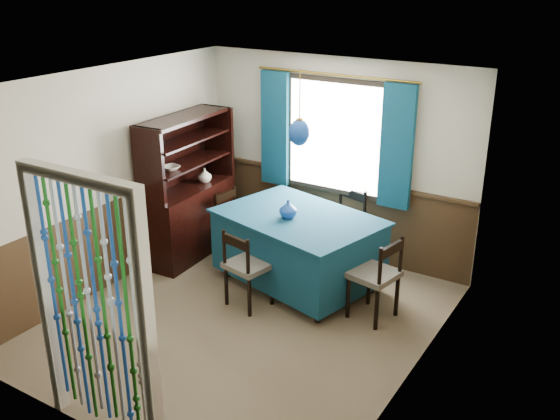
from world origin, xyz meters
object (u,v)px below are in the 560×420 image
Objects in this scene: dining_table at (298,246)px; pendant_lamp at (299,132)px; chair_far at (343,225)px; vase_table at (288,210)px; chair_left at (235,223)px; bowl_shelf at (171,168)px; chair_right at (376,276)px; vase_sideboard at (205,174)px; chair_near at (247,266)px; sideboard at (189,208)px.

pendant_lamp reaches higher than dining_table.
chair_far is 5.00× the size of vase_table.
dining_table is 2.12× the size of chair_far.
chair_left is 3.89× the size of bowl_shelf.
chair_right is (0.89, -1.01, -0.01)m from chair_far.
pendant_lamp is at bearing 89.26° from chair_right.
chair_right is 2.70m from vase_sideboard.
dining_table is 2.18× the size of chair_right.
chair_right is at bearing 82.63° from chair_left.
chair_near is 1.58m from bowl_shelf.
pendant_lamp is 1.76m from vase_sideboard.
chair_far is 4.24× the size of bowl_shelf.
chair_right is (1.28, 0.50, 0.02)m from chair_near.
chair_left is (-0.83, 0.94, -0.01)m from chair_near.
vase_sideboard is (-0.49, 0.05, 0.54)m from chair_left.
chair_near is 1.02× the size of chair_left.
chair_near is 3.98× the size of bowl_shelf.
pendant_lamp reaches higher than chair_far.
bowl_shelf is at bearing 49.43° from chair_far.
pendant_lamp is at bearing 57.02° from vase_table.
sideboard is 8.99× the size of vase_sideboard.
vase_table is at bearing 87.79° from chair_near.
vase_table is at bearing 90.34° from chair_far.
bowl_shelf is (-1.32, 0.37, 0.79)m from chair_near.
pendant_lamp is (-0.00, -0.00, 1.33)m from dining_table.
chair_near is at bearing -106.93° from pendant_lamp.
chair_left is 0.73m from vase_sideboard.
vase_sideboard is at bearing -176.14° from dining_table.
sideboard reaches higher than chair_right.
sideboard reaches higher than vase_table.
sideboard is at bearing -166.02° from dining_table.
chair_far is at bearing 91.03° from dining_table.
chair_left reaches higher than dining_table.
vase_sideboard is (0.00, 0.62, -0.26)m from bowl_shelf.
bowl_shelf reaches higher than vase_table.
chair_left is at bearing -5.85° from vase_sideboard.
vase_table is (0.98, -0.33, 0.49)m from chair_left.
dining_table is at bearing 82.44° from chair_left.
sideboard is (-0.55, -0.22, 0.16)m from chair_left.
bowl_shelf is (-1.54, -0.35, -0.56)m from pendant_lamp.
chair_near is 0.49× the size of sideboard.
sideboard is at bearing 99.88° from bowl_shelf.
chair_near is (-0.22, -0.72, -0.02)m from dining_table.
vase_table reaches higher than chair_right.
chair_near is 0.96× the size of chair_right.
pendant_lamp is at bearing -3.07° from sideboard.
sideboard reaches higher than bowl_shelf.
dining_table is 0.48m from vase_table.
chair_right is at bearing -10.59° from vase_sideboard.
vase_sideboard reaches higher than chair_near.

